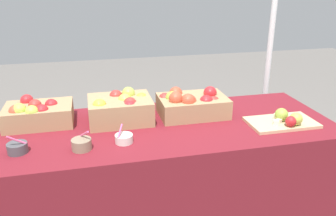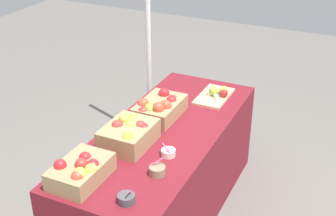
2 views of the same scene
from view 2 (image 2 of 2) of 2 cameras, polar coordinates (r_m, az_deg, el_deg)
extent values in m
plane|color=slate|center=(3.61, -0.45, -12.92)|extent=(10.00, 10.00, 0.00)
cube|color=maroon|center=(3.38, -0.48, -8.13)|extent=(1.90, 0.76, 0.74)
cube|color=tan|center=(2.71, -10.79, -7.81)|extent=(0.38, 0.25, 0.11)
sphere|color=red|center=(2.74, -10.30, -6.14)|extent=(0.07, 0.07, 0.07)
sphere|color=#B2C64C|center=(2.59, -10.91, -8.04)|extent=(0.07, 0.07, 0.07)
sphere|color=red|center=(2.67, -9.33, -7.04)|extent=(0.07, 0.07, 0.07)
sphere|color=#B2C64C|center=(2.62, -9.58, -7.60)|extent=(0.07, 0.07, 0.07)
sphere|color=#B2332D|center=(2.66, -10.75, -6.91)|extent=(0.07, 0.07, 0.07)
sphere|color=red|center=(2.67, -13.29, -6.97)|extent=(0.07, 0.07, 0.07)
sphere|color=#D14C33|center=(2.58, -11.21, -8.43)|extent=(0.07, 0.07, 0.07)
cube|color=tan|center=(2.99, -4.91, -3.39)|extent=(0.36, 0.29, 0.14)
sphere|color=#B2332D|center=(2.98, -3.47, -2.31)|extent=(0.08, 0.08, 0.08)
sphere|color=#B2C64C|center=(2.98, -4.55, -2.20)|extent=(0.08, 0.08, 0.08)
sphere|color=red|center=(2.97, -3.03, -2.64)|extent=(0.08, 0.08, 0.08)
sphere|color=gold|center=(3.09, -4.28, -1.42)|extent=(0.08, 0.08, 0.08)
sphere|color=#B2332D|center=(2.99, -6.34, -2.23)|extent=(0.08, 0.08, 0.08)
sphere|color=gold|center=(2.85, -5.02, -3.76)|extent=(0.08, 0.08, 0.08)
sphere|color=#B2C64C|center=(3.03, -5.44, -1.38)|extent=(0.08, 0.08, 0.08)
cube|color=tan|center=(3.33, -1.01, -0.10)|extent=(0.41, 0.27, 0.12)
sphere|color=red|center=(3.34, 0.42, 0.83)|extent=(0.08, 0.08, 0.08)
sphere|color=#D14C33|center=(3.18, -1.22, 0.03)|extent=(0.08, 0.08, 0.08)
sphere|color=#B2332D|center=(3.21, -3.12, -0.52)|extent=(0.08, 0.08, 0.08)
sphere|color=#99B742|center=(3.21, -2.25, -0.09)|extent=(0.08, 0.08, 0.08)
sphere|color=red|center=(3.41, -0.50, 1.83)|extent=(0.08, 0.08, 0.08)
sphere|color=#D14C33|center=(3.28, -3.09, 0.53)|extent=(0.08, 0.08, 0.08)
sphere|color=#D14C33|center=(3.25, -0.39, 0.26)|extent=(0.08, 0.08, 0.08)
sphere|color=#D14C33|center=(3.23, -0.24, 0.29)|extent=(0.08, 0.08, 0.08)
sphere|color=#B2332D|center=(3.39, 0.58, 0.99)|extent=(0.08, 0.08, 0.08)
cube|color=#D1B284|center=(3.65, 5.75, 1.46)|extent=(0.39, 0.22, 0.02)
sphere|color=red|center=(3.62, 6.98, 1.83)|extent=(0.06, 0.06, 0.06)
cube|color=beige|center=(3.57, 6.02, 1.28)|extent=(0.04, 0.04, 0.03)
cube|color=beige|center=(3.64, 5.18, 1.84)|extent=(0.05, 0.05, 0.03)
sphere|color=#99B742|center=(3.63, 5.68, 2.13)|extent=(0.08, 0.08, 0.08)
cube|color=beige|center=(3.61, 5.92, 1.51)|extent=(0.03, 0.03, 0.03)
cube|color=beige|center=(3.68, 6.63, 2.06)|extent=(0.03, 0.03, 0.03)
sphere|color=#B2C64C|center=(3.65, 7.01, 2.19)|extent=(0.07, 0.07, 0.07)
cylinder|color=silver|center=(2.89, 0.04, -5.59)|extent=(0.09, 0.09, 0.04)
cylinder|color=#EA598C|center=(2.86, -0.23, -5.00)|extent=(0.04, 0.08, 0.05)
cylinder|color=gray|center=(2.72, -1.34, -7.81)|extent=(0.10, 0.10, 0.05)
cylinder|color=#EA598C|center=(2.71, -1.36, -6.68)|extent=(0.05, 0.08, 0.06)
cylinder|color=#4C4C51|center=(2.53, -5.21, -11.20)|extent=(0.10, 0.10, 0.05)
cylinder|color=#EA598C|center=(2.49, -4.82, -10.35)|extent=(0.08, 0.04, 0.07)
cylinder|color=white|center=(4.03, -2.48, 9.95)|extent=(0.04, 0.04, 2.26)
camera|label=1|loc=(2.27, 37.68, 0.99)|focal=36.82mm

